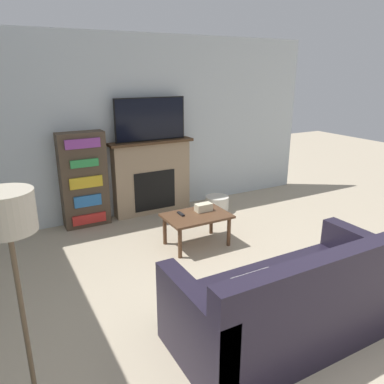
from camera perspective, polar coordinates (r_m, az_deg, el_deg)
name	(u,v)px	position (r m, az deg, el deg)	size (l,w,h in m)	color
wall_back	(139,127)	(5.85, -8.01, 9.72)	(6.15, 0.06, 2.70)	silver
fireplace	(152,177)	(5.92, -6.13, 2.32)	(1.33, 0.28, 1.16)	tan
tv	(150,119)	(5.73, -6.35, 10.96)	(1.11, 0.03, 0.64)	black
couch	(293,304)	(3.40, 15.15, -16.09)	(2.04, 0.96, 0.93)	black
coffee_table	(197,219)	(4.81, 0.72, -4.17)	(0.83, 0.56, 0.42)	brown
tissue_box	(203,207)	(4.91, 1.76, -2.34)	(0.22, 0.12, 0.10)	beige
remote_control	(181,214)	(4.79, -1.73, -3.35)	(0.04, 0.15, 0.02)	black
bookshelf	(84,180)	(5.57, -16.16, 1.76)	(0.65, 0.29, 1.37)	#4C3D2D
floor_lamp	(11,242)	(2.19, -25.88, -6.84)	(0.29, 0.29, 1.60)	#2D2D2D
storage_basket	(217,204)	(6.08, 3.84, -1.77)	(0.38, 0.38, 0.24)	silver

